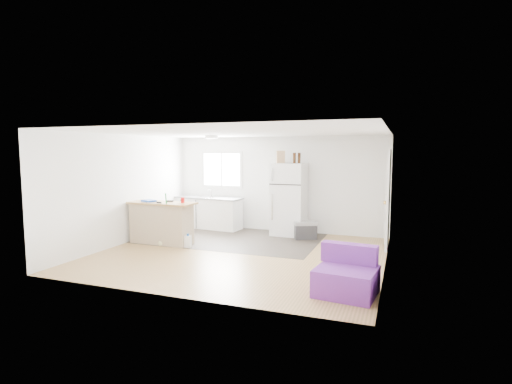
{
  "coord_description": "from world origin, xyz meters",
  "views": [
    {
      "loc": [
        3.0,
        -7.18,
        2.04
      ],
      "look_at": [
        0.08,
        0.7,
        1.18
      ],
      "focal_mm": 28.0,
      "sensor_mm": 36.0,
      "label": 1
    }
  ],
  "objects_px": {
    "cleaner_jug": "(188,241)",
    "cardboard_box": "(281,157)",
    "mop": "(163,235)",
    "cooler": "(305,230)",
    "red_cup": "(183,200)",
    "blue_tray": "(149,201)",
    "purple_seat": "(347,277)",
    "bottle_right": "(299,158)",
    "bottle_left": "(294,158)",
    "peninsula": "(162,222)",
    "kitchen_cabinets": "(208,212)",
    "refrigerator": "(289,199)"
  },
  "relations": [
    {
      "from": "cleaner_jug",
      "to": "cardboard_box",
      "type": "relative_size",
      "value": 1.0
    },
    {
      "from": "cleaner_jug",
      "to": "mop",
      "type": "height_order",
      "value": "mop"
    },
    {
      "from": "cleaner_jug",
      "to": "mop",
      "type": "bearing_deg",
      "value": 176.96
    },
    {
      "from": "cooler",
      "to": "red_cup",
      "type": "xyz_separation_m",
      "value": [
        -2.36,
        -1.51,
        0.78
      ]
    },
    {
      "from": "cleaner_jug",
      "to": "red_cup",
      "type": "distance_m",
      "value": 0.9
    },
    {
      "from": "blue_tray",
      "to": "purple_seat",
      "type": "bearing_deg",
      "value": -20.84
    },
    {
      "from": "purple_seat",
      "to": "cardboard_box",
      "type": "distance_m",
      "value": 4.48
    },
    {
      "from": "bottle_right",
      "to": "bottle_left",
      "type": "bearing_deg",
      "value": -148.91
    },
    {
      "from": "peninsula",
      "to": "bottle_right",
      "type": "relative_size",
      "value": 6.06
    },
    {
      "from": "kitchen_cabinets",
      "to": "bottle_left",
      "type": "distance_m",
      "value": 2.79
    },
    {
      "from": "red_cup",
      "to": "bottle_left",
      "type": "distance_m",
      "value": 2.83
    },
    {
      "from": "peninsula",
      "to": "cardboard_box",
      "type": "height_order",
      "value": "cardboard_box"
    },
    {
      "from": "bottle_right",
      "to": "refrigerator",
      "type": "bearing_deg",
      "value": -176.61
    },
    {
      "from": "cleaner_jug",
      "to": "mop",
      "type": "xyz_separation_m",
      "value": [
        -0.59,
        -0.03,
        0.1
      ]
    },
    {
      "from": "refrigerator",
      "to": "bottle_right",
      "type": "distance_m",
      "value": 1.03
    },
    {
      "from": "cardboard_box",
      "to": "red_cup",
      "type": "bearing_deg",
      "value": -132.57
    },
    {
      "from": "peninsula",
      "to": "cardboard_box",
      "type": "relative_size",
      "value": 5.05
    },
    {
      "from": "peninsula",
      "to": "red_cup",
      "type": "relative_size",
      "value": 12.62
    },
    {
      "from": "blue_tray",
      "to": "cardboard_box",
      "type": "height_order",
      "value": "cardboard_box"
    },
    {
      "from": "cooler",
      "to": "mop",
      "type": "height_order",
      "value": "mop"
    },
    {
      "from": "mop",
      "to": "bottle_right",
      "type": "xyz_separation_m",
      "value": [
        2.48,
        2.06,
        1.64
      ]
    },
    {
      "from": "cooler",
      "to": "purple_seat",
      "type": "bearing_deg",
      "value": -91.3
    },
    {
      "from": "cooler",
      "to": "bottle_left",
      "type": "bearing_deg",
      "value": 118.32
    },
    {
      "from": "refrigerator",
      "to": "cooler",
      "type": "xyz_separation_m",
      "value": [
        0.49,
        -0.32,
        -0.67
      ]
    },
    {
      "from": "refrigerator",
      "to": "bottle_left",
      "type": "height_order",
      "value": "bottle_left"
    },
    {
      "from": "kitchen_cabinets",
      "to": "bottle_right",
      "type": "bearing_deg",
      "value": 4.12
    },
    {
      "from": "cleaner_jug",
      "to": "bottle_right",
      "type": "bearing_deg",
      "value": 41.55
    },
    {
      "from": "bottle_left",
      "to": "mop",
      "type": "bearing_deg",
      "value": -140.02
    },
    {
      "from": "peninsula",
      "to": "cooler",
      "type": "distance_m",
      "value": 3.28
    },
    {
      "from": "peninsula",
      "to": "cleaner_jug",
      "type": "distance_m",
      "value": 0.83
    },
    {
      "from": "blue_tray",
      "to": "cardboard_box",
      "type": "distance_m",
      "value": 3.25
    },
    {
      "from": "kitchen_cabinets",
      "to": "bottle_left",
      "type": "relative_size",
      "value": 7.59
    },
    {
      "from": "mop",
      "to": "red_cup",
      "type": "xyz_separation_m",
      "value": [
        0.37,
        0.21,
        0.75
      ]
    },
    {
      "from": "cardboard_box",
      "to": "bottle_right",
      "type": "bearing_deg",
      "value": 4.68
    },
    {
      "from": "purple_seat",
      "to": "red_cup",
      "type": "height_order",
      "value": "red_cup"
    },
    {
      "from": "purple_seat",
      "to": "red_cup",
      "type": "distance_m",
      "value": 4.22
    },
    {
      "from": "cleaner_jug",
      "to": "bottle_left",
      "type": "bearing_deg",
      "value": 42.26
    },
    {
      "from": "red_cup",
      "to": "blue_tray",
      "type": "height_order",
      "value": "red_cup"
    },
    {
      "from": "kitchen_cabinets",
      "to": "red_cup",
      "type": "relative_size",
      "value": 15.82
    },
    {
      "from": "cooler",
      "to": "purple_seat",
      "type": "relative_size",
      "value": 0.69
    },
    {
      "from": "purple_seat",
      "to": "kitchen_cabinets",
      "type": "bearing_deg",
      "value": 144.79
    },
    {
      "from": "red_cup",
      "to": "bottle_right",
      "type": "xyz_separation_m",
      "value": [
        2.11,
        1.84,
        0.89
      ]
    },
    {
      "from": "peninsula",
      "to": "cleaner_jug",
      "type": "height_order",
      "value": "peninsula"
    },
    {
      "from": "kitchen_cabinets",
      "to": "peninsula",
      "type": "height_order",
      "value": "kitchen_cabinets"
    },
    {
      "from": "cleaner_jug",
      "to": "blue_tray",
      "type": "xyz_separation_m",
      "value": [
        -1.05,
        0.13,
        0.81
      ]
    },
    {
      "from": "purple_seat",
      "to": "mop",
      "type": "xyz_separation_m",
      "value": [
        -4.12,
        1.59,
        -0.01
      ]
    },
    {
      "from": "cleaner_jug",
      "to": "blue_tray",
      "type": "distance_m",
      "value": 1.33
    },
    {
      "from": "kitchen_cabinets",
      "to": "mop",
      "type": "relative_size",
      "value": 1.63
    },
    {
      "from": "kitchen_cabinets",
      "to": "bottle_right",
      "type": "xyz_separation_m",
      "value": [
        2.48,
        -0.08,
        1.45
      ]
    },
    {
      "from": "cooler",
      "to": "kitchen_cabinets",
      "type": "bearing_deg",
      "value": 147.43
    }
  ]
}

